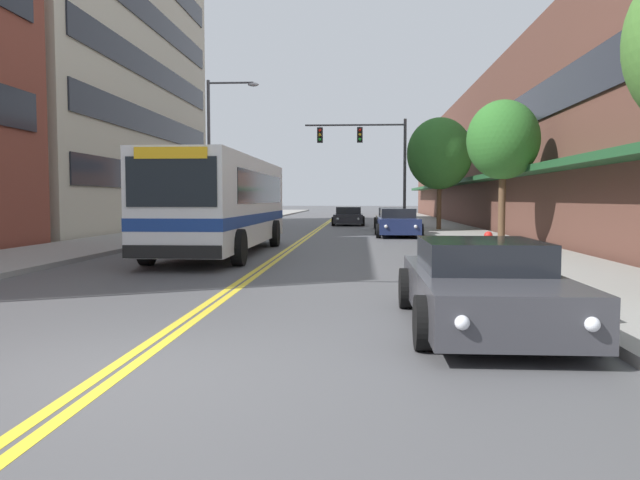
# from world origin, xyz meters

# --- Properties ---
(ground_plane) EXTENTS (240.00, 240.00, 0.00)m
(ground_plane) POSITION_xyz_m (0.00, 37.00, 0.00)
(ground_plane) COLOR #4C4C4F
(sidewalk_left) EXTENTS (3.80, 106.00, 0.14)m
(sidewalk_left) POSITION_xyz_m (-7.40, 37.00, 0.07)
(sidewalk_left) COLOR gray
(sidewalk_left) RESTS_ON ground_plane
(sidewalk_right) EXTENTS (3.80, 106.00, 0.14)m
(sidewalk_right) POSITION_xyz_m (7.40, 37.00, 0.07)
(sidewalk_right) COLOR gray
(sidewalk_right) RESTS_ON ground_plane
(centre_line) EXTENTS (0.34, 106.00, 0.01)m
(centre_line) POSITION_xyz_m (0.00, 37.00, 0.00)
(centre_line) COLOR yellow
(centre_line) RESTS_ON ground_plane
(office_tower_left) EXTENTS (12.08, 23.90, 24.61)m
(office_tower_left) POSITION_xyz_m (-15.53, 30.02, 12.30)
(office_tower_left) COLOR beige
(office_tower_left) RESTS_ON ground_plane
(storefront_row_right) EXTENTS (9.10, 68.00, 9.01)m
(storefront_row_right) POSITION_xyz_m (13.53, 37.00, 4.50)
(storefront_row_right) COLOR brown
(storefront_row_right) RESTS_ON ground_plane
(city_bus) EXTENTS (2.83, 11.40, 3.10)m
(city_bus) POSITION_xyz_m (-1.98, 14.22, 1.75)
(city_bus) COLOR silver
(city_bus) RESTS_ON ground_plane
(car_slate_blue_parked_left_near) EXTENTS (2.14, 4.49, 1.25)m
(car_slate_blue_parked_left_near) POSITION_xyz_m (-4.35, 31.40, 0.58)
(car_slate_blue_parked_left_near) COLOR #475675
(car_slate_blue_parked_left_near) RESTS_ON ground_plane
(car_dark_grey_parked_right_foreground) EXTENTS (2.15, 4.81, 1.22)m
(car_dark_grey_parked_right_foreground) POSITION_xyz_m (4.28, 2.65, 0.58)
(car_dark_grey_parked_right_foreground) COLOR #38383D
(car_dark_grey_parked_right_foreground) RESTS_ON ground_plane
(car_navy_parked_right_mid) EXTENTS (2.15, 4.40, 1.34)m
(car_navy_parked_right_mid) POSITION_xyz_m (4.33, 23.87, 0.64)
(car_navy_parked_right_mid) COLOR #19234C
(car_navy_parked_right_mid) RESTS_ON ground_plane
(car_beige_parked_right_far) EXTENTS (1.99, 4.87, 1.30)m
(car_beige_parked_right_far) POSITION_xyz_m (4.34, 30.73, 0.61)
(car_beige_parked_right_far) COLOR #BCAD89
(car_beige_parked_right_far) RESTS_ON ground_plane
(car_charcoal_moving_lead) EXTENTS (2.21, 4.19, 1.26)m
(car_charcoal_moving_lead) POSITION_xyz_m (1.70, 36.67, 0.58)
(car_charcoal_moving_lead) COLOR #232328
(car_charcoal_moving_lead) RESTS_ON ground_plane
(traffic_signal_mast) EXTENTS (6.17, 0.38, 6.65)m
(traffic_signal_mast) POSITION_xyz_m (3.13, 32.07, 4.74)
(traffic_signal_mast) COLOR #47474C
(traffic_signal_mast) RESTS_ON ground_plane
(street_lamp_left_far) EXTENTS (2.70, 0.28, 7.89)m
(street_lamp_left_far) POSITION_xyz_m (-4.91, 25.70, 4.74)
(street_lamp_left_far) COLOR #47474C
(street_lamp_left_far) RESTS_ON ground_plane
(street_tree_right_mid) EXTENTS (2.62, 2.62, 5.26)m
(street_tree_right_mid) POSITION_xyz_m (7.71, 16.99, 3.93)
(street_tree_right_mid) COLOR brown
(street_tree_right_mid) RESTS_ON sidewalk_right
(street_tree_right_far) EXTENTS (3.55, 3.55, 6.10)m
(street_tree_right_far) POSITION_xyz_m (6.83, 28.37, 4.27)
(street_tree_right_far) COLOR brown
(street_tree_right_far) RESTS_ON sidewalk_right
(fire_hydrant) EXTENTS (0.33, 0.25, 0.80)m
(fire_hydrant) POSITION_xyz_m (5.95, 10.59, 0.54)
(fire_hydrant) COLOR red
(fire_hydrant) RESTS_ON sidewalk_right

